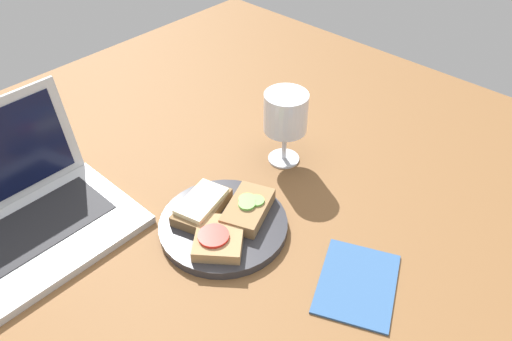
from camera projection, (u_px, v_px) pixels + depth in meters
wooden_table at (239, 212)px, 90.38cm from camera, size 140.00×140.00×3.00cm
plate at (224, 225)px, 84.67cm from camera, size 21.81×21.81×1.60cm
sandwich_with_tomato at (219, 238)px, 79.91cm from camera, size 11.81×11.58×2.50cm
sandwich_with_cucumber at (248, 208)px, 84.85cm from camera, size 12.10×9.71×2.81cm
sandwich_with_cheese at (202, 205)px, 85.31cm from camera, size 12.28×9.44×2.84cm
wine_glass at (286, 115)px, 92.82cm from camera, size 8.27×8.27×15.03cm
laptop at (10, 217)px, 81.58cm from camera, size 35.21×24.76×19.52cm
napkin at (357, 283)px, 76.19cm from camera, size 18.27×16.45×0.40cm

